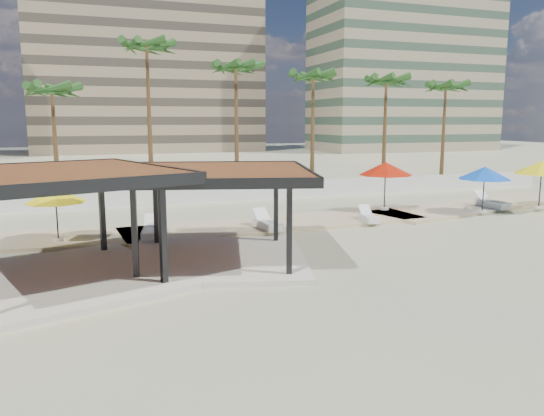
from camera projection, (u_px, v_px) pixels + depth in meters
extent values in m
plane|color=#C4B782|center=(294.00, 263.00, 20.32)|extent=(200.00, 200.00, 0.00)
cube|color=#C6B284|center=(279.00, 225.00, 27.47)|extent=(16.24, 5.11, 0.24)
cube|color=#C6B284|center=(478.00, 206.00, 33.53)|extent=(16.49, 7.75, 0.24)
cube|color=silver|center=(204.00, 194.00, 35.08)|extent=(56.00, 0.30, 1.20)
cube|color=#847259|center=(147.00, 70.00, 91.79)|extent=(38.00, 16.00, 28.00)
cube|color=gray|center=(404.00, 55.00, 94.82)|extent=(32.00, 15.00, 34.00)
cube|color=beige|center=(216.00, 259.00, 20.51)|extent=(8.33, 8.33, 0.21)
cube|color=black|center=(135.00, 232.00, 17.51)|extent=(0.23, 0.23, 3.09)
cube|color=black|center=(156.00, 207.00, 22.57)|extent=(0.23, 0.23, 3.09)
cube|color=black|center=(289.00, 230.00, 17.92)|extent=(0.23, 0.23, 3.09)
cube|color=black|center=(276.00, 205.00, 22.98)|extent=(0.23, 0.23, 3.09)
cube|color=brown|center=(214.00, 173.00, 19.97)|extent=(8.58, 8.58, 0.29)
cube|color=black|center=(211.00, 184.00, 16.53)|extent=(6.89, 1.97, 0.35)
cube|color=black|center=(216.00, 165.00, 23.41)|extent=(6.89, 1.97, 0.35)
cube|color=black|center=(119.00, 174.00, 19.69)|extent=(1.97, 6.89, 0.35)
cube|color=black|center=(306.00, 172.00, 20.25)|extent=(1.97, 6.89, 0.35)
cube|color=beige|center=(54.00, 280.00, 17.72)|extent=(9.04, 9.04, 0.22)
cube|color=black|center=(163.00, 233.00, 16.94)|extent=(0.25, 0.25, 3.27)
cube|color=black|center=(102.00, 210.00, 21.20)|extent=(0.25, 0.25, 3.27)
cube|color=brown|center=(46.00, 175.00, 17.14)|extent=(9.32, 9.32, 0.30)
cube|color=black|center=(84.00, 187.00, 14.25)|extent=(7.19, 2.43, 0.37)
cube|color=black|center=(19.00, 167.00, 20.04)|extent=(7.19, 2.43, 0.37)
cube|color=black|center=(153.00, 169.00, 19.37)|extent=(2.43, 7.19, 0.37)
cylinder|color=beige|center=(58.00, 240.00, 23.23)|extent=(0.45, 0.45, 0.11)
cylinder|color=#262628|center=(57.00, 216.00, 23.06)|extent=(0.06, 0.06, 2.17)
cone|color=yellow|center=(55.00, 195.00, 22.91)|extent=(2.86, 2.86, 0.63)
cylinder|color=beige|center=(384.00, 209.00, 31.32)|extent=(0.55, 0.55, 0.13)
cylinder|color=#262628|center=(385.00, 188.00, 31.12)|extent=(0.08, 0.08, 2.62)
cone|color=#AA1906|center=(386.00, 169.00, 30.94)|extent=(4.10, 4.10, 0.77)
cylinder|color=beige|center=(482.00, 212.00, 30.31)|extent=(0.51, 0.51, 0.12)
cylinder|color=#262628|center=(483.00, 191.00, 30.12)|extent=(0.07, 0.07, 2.45)
cone|color=blue|center=(485.00, 173.00, 29.95)|extent=(3.65, 3.65, 0.72)
cylinder|color=beige|center=(539.00, 207.00, 31.71)|extent=(0.55, 0.55, 0.13)
cylinder|color=#262628|center=(540.00, 187.00, 31.50)|extent=(0.08, 0.08, 2.66)
cone|color=yellow|center=(542.00, 167.00, 31.32)|extent=(3.70, 3.70, 0.78)
cube|color=silver|center=(151.00, 233.00, 24.09)|extent=(1.14, 2.25, 0.30)
cube|color=silver|center=(151.00, 229.00, 24.06)|extent=(1.14, 2.25, 0.06)
cube|color=silver|center=(152.00, 220.00, 24.83)|extent=(0.83, 0.86, 0.54)
cube|color=silver|center=(267.00, 225.00, 25.96)|extent=(0.87, 2.17, 0.30)
cube|color=silver|center=(267.00, 221.00, 25.93)|extent=(0.87, 2.17, 0.06)
cube|color=silver|center=(261.00, 214.00, 26.64)|extent=(0.75, 0.78, 0.54)
cube|color=silver|center=(369.00, 218.00, 27.85)|extent=(0.96, 1.88, 0.25)
cube|color=silver|center=(369.00, 216.00, 27.82)|extent=(0.96, 1.88, 0.05)
cube|color=silver|center=(365.00, 209.00, 28.47)|extent=(0.70, 0.72, 0.45)
cube|color=silver|center=(492.00, 205.00, 32.23)|extent=(0.87, 2.30, 0.32)
cube|color=silver|center=(492.00, 201.00, 32.20)|extent=(0.87, 2.30, 0.07)
cube|color=silver|center=(482.00, 195.00, 32.97)|extent=(0.78, 0.81, 0.58)
cone|color=brown|center=(55.00, 147.00, 33.52)|extent=(0.36, 0.36, 7.45)
ellipsoid|color=#224D1B|center=(52.00, 91.00, 32.95)|extent=(3.00, 3.00, 1.80)
cone|color=brown|center=(149.00, 123.00, 36.01)|extent=(0.36, 0.36, 10.47)
ellipsoid|color=#224D1B|center=(147.00, 47.00, 35.20)|extent=(3.00, 3.00, 1.80)
cone|color=brown|center=(236.00, 132.00, 37.65)|extent=(0.36, 0.36, 9.22)
ellipsoid|color=#224D1B|center=(236.00, 69.00, 36.94)|extent=(3.00, 3.00, 1.80)
cone|color=brown|center=(312.00, 134.00, 39.87)|extent=(0.36, 0.36, 8.79)
ellipsoid|color=#224D1B|center=(313.00, 77.00, 39.19)|extent=(3.00, 3.00, 1.80)
cone|color=brown|center=(385.00, 135.00, 41.51)|extent=(0.36, 0.36, 8.58)
ellipsoid|color=#224D1B|center=(386.00, 82.00, 40.85)|extent=(3.00, 3.00, 1.80)
cone|color=brown|center=(443.00, 136.00, 44.09)|extent=(0.36, 0.36, 8.31)
ellipsoid|color=#224D1B|center=(446.00, 88.00, 43.45)|extent=(3.00, 3.00, 1.80)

